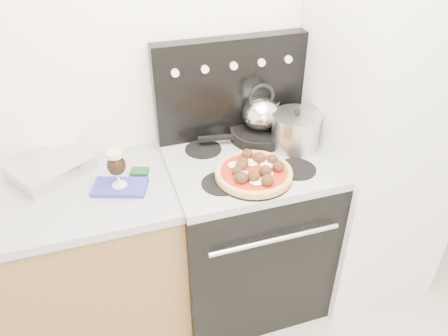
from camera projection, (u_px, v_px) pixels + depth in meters
name	position (u px, v px, depth m)	size (l,w,h in m)	color
room_shell	(339.00, 231.00, 1.17)	(3.52, 3.01, 2.52)	#B8B3A8
base_cabinet	(27.00, 281.00, 2.09)	(1.45, 0.60, 0.86)	brown
countertop	(0.00, 208.00, 1.83)	(1.48, 0.63, 0.04)	#A4A4AD
stove_body	(245.00, 234.00, 2.34)	(0.76, 0.65, 0.88)	black
cooktop	(248.00, 163.00, 2.08)	(0.76, 0.65, 0.04)	#ADADB2
backguard	(230.00, 88.00, 2.15)	(0.76, 0.08, 0.50)	black
fridge	(379.00, 134.00, 2.21)	(0.64, 0.68, 1.90)	silver
foil_sheet	(52.00, 168.00, 1.99)	(0.33, 0.24, 0.07)	white
oven_mitt	(120.00, 187.00, 1.91)	(0.23, 0.13, 0.02)	#2F35A2
beer_glass	(117.00, 169.00, 1.85)	(0.08, 0.08, 0.17)	black
pizza_pan	(253.00, 177.00, 1.94)	(0.34, 0.34, 0.01)	black
pizza	(254.00, 171.00, 1.93)	(0.34, 0.34, 0.05)	gold
skillet	(260.00, 133.00, 2.22)	(0.30, 0.30, 0.05)	black
tea_kettle	(261.00, 111.00, 2.15)	(0.18, 0.18, 0.20)	silver
stock_pot	(295.00, 132.00, 2.12)	(0.23, 0.23, 0.17)	#BBBBBB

